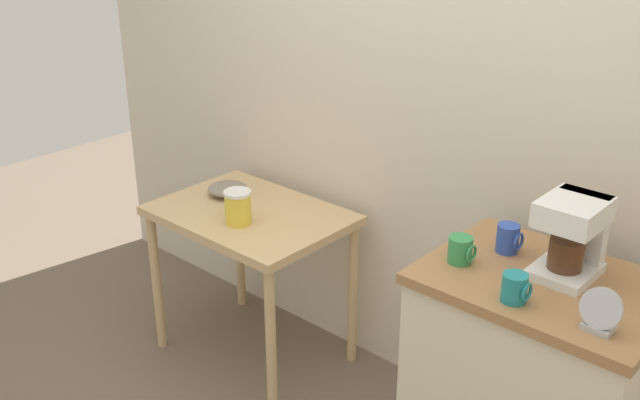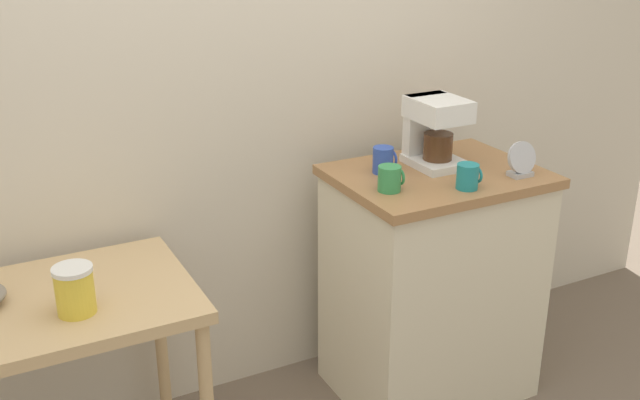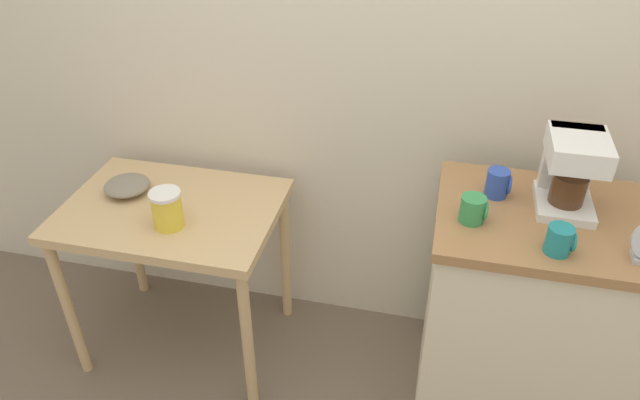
% 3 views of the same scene
% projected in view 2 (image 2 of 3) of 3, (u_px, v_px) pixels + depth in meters
% --- Properties ---
extents(back_wall, '(4.40, 0.10, 2.80)m').
position_uv_depth(back_wall, '(237.00, 40.00, 2.72)').
color(back_wall, beige).
rests_on(back_wall, ground_plane).
extents(wooden_table, '(0.84, 0.61, 0.74)m').
position_uv_depth(wooden_table, '(57.00, 327.00, 2.32)').
color(wooden_table, tan).
rests_on(wooden_table, ground_plane).
extents(kitchen_counter, '(0.75, 0.57, 0.94)m').
position_uv_depth(kitchen_counter, '(431.00, 284.00, 2.96)').
color(kitchen_counter, beige).
rests_on(kitchen_counter, ground_plane).
extents(canister_enamel, '(0.12, 0.12, 0.15)m').
position_uv_depth(canister_enamel, '(75.00, 290.00, 2.18)').
color(canister_enamel, gold).
rests_on(canister_enamel, wooden_table).
extents(coffee_maker, '(0.18, 0.22, 0.26)m').
position_uv_depth(coffee_maker, '(434.00, 128.00, 2.82)').
color(coffee_maker, white).
rests_on(coffee_maker, kitchen_counter).
extents(mug_blue, '(0.08, 0.08, 0.10)m').
position_uv_depth(mug_blue, '(384.00, 160.00, 2.76)').
color(mug_blue, '#2D4CAD').
rests_on(mug_blue, kitchen_counter).
extents(mug_tall_green, '(0.09, 0.08, 0.09)m').
position_uv_depth(mug_tall_green, '(390.00, 178.00, 2.59)').
color(mug_tall_green, '#338C4C').
rests_on(mug_tall_green, kitchen_counter).
extents(mug_dark_teal, '(0.08, 0.08, 0.09)m').
position_uv_depth(mug_dark_teal, '(468.00, 176.00, 2.61)').
color(mug_dark_teal, teal).
rests_on(mug_dark_teal, kitchen_counter).
extents(table_clock, '(0.12, 0.06, 0.13)m').
position_uv_depth(table_clock, '(521.00, 161.00, 2.72)').
color(table_clock, '#B2B5BA').
rests_on(table_clock, kitchen_counter).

